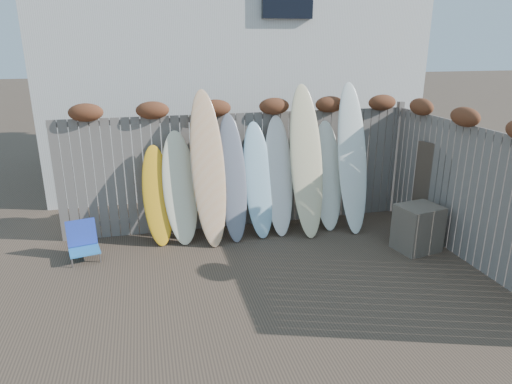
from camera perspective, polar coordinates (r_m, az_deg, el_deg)
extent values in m
plane|color=#493A2D|center=(6.15, 2.74, -12.35)|extent=(80.00, 80.00, 0.00)
cube|color=slate|center=(7.91, -2.08, 2.65)|extent=(6.00, 0.10, 2.00)
cube|color=slate|center=(8.98, 17.04, 4.08)|extent=(0.10, 0.10, 2.10)
ellipsoid|color=brown|center=(7.54, -20.51, 9.29)|extent=(0.52, 0.28, 0.28)
ellipsoid|color=brown|center=(7.49, -12.81, 9.93)|extent=(0.52, 0.28, 0.28)
ellipsoid|color=brown|center=(7.58, -5.12, 10.40)|extent=(0.52, 0.28, 0.28)
ellipsoid|color=brown|center=(7.79, 2.28, 10.67)|extent=(0.52, 0.28, 0.28)
ellipsoid|color=brown|center=(8.13, 9.20, 10.77)|extent=(0.52, 0.28, 0.28)
ellipsoid|color=brown|center=(8.56, 15.49, 10.73)|extent=(0.52, 0.28, 0.28)
cube|color=slate|center=(7.27, 25.69, -0.63)|extent=(0.10, 4.40, 2.00)
ellipsoid|color=brown|center=(7.31, 24.68, 8.53)|extent=(0.28, 0.56, 0.28)
ellipsoid|color=brown|center=(8.19, 19.97, 9.98)|extent=(0.28, 0.56, 0.28)
cube|color=silver|center=(11.74, -4.01, 17.62)|extent=(8.00, 5.00, 6.00)
cube|color=#297BCE|center=(7.34, -20.65, -6.87)|extent=(0.50, 0.45, 0.03)
cube|color=#223AAA|center=(7.44, -21.00, -4.75)|extent=(0.45, 0.21, 0.39)
cylinder|color=#A2A3A9|center=(7.22, -22.00, -8.17)|extent=(0.03, 0.03, 0.16)
cylinder|color=silver|center=(7.51, -22.20, -7.15)|extent=(0.03, 0.03, 0.16)
cylinder|color=#A3A2A9|center=(7.24, -18.90, -7.72)|extent=(0.03, 0.03, 0.16)
cylinder|color=#B2B3BA|center=(7.53, -19.22, -6.72)|extent=(0.03, 0.03, 0.16)
cube|color=brown|center=(7.57, 19.55, -4.27)|extent=(0.71, 0.63, 0.73)
cube|color=brown|center=(8.04, 22.21, -0.12)|extent=(0.45, 0.97, 1.56)
ellipsoid|color=yellow|center=(7.46, -12.20, -0.45)|extent=(0.51, 0.61, 1.57)
ellipsoid|color=#F8EFC7|center=(7.44, -9.48, 0.52)|extent=(0.60, 0.69, 1.79)
ellipsoid|color=#FCB977|center=(7.30, -6.00, 2.95)|extent=(0.58, 0.87, 2.43)
ellipsoid|color=slate|center=(7.45, -2.97, 1.76)|extent=(0.46, 0.72, 2.03)
ellipsoid|color=#9FCBE2|center=(7.58, 0.28, 1.50)|extent=(0.52, 0.70, 1.88)
ellipsoid|color=white|center=(7.69, 2.87, 2.04)|extent=(0.51, 0.73, 1.97)
ellipsoid|color=beige|center=(7.65, 6.32, 3.85)|extent=(0.57, 0.88, 2.47)
ellipsoid|color=white|center=(8.00, 8.94, 2.04)|extent=(0.54, 0.69, 1.84)
ellipsoid|color=white|center=(7.95, 11.94, 4.17)|extent=(0.57, 0.91, 2.49)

